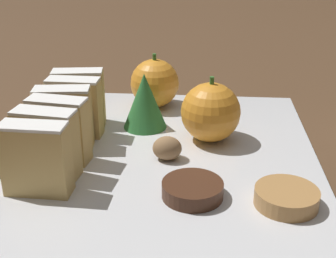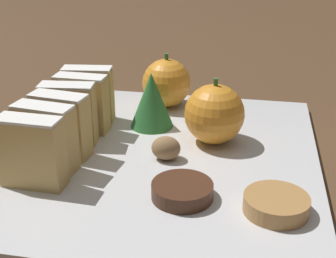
# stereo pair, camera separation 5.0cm
# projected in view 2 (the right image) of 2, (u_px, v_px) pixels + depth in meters

# --- Properties ---
(ground_plane) EXTENTS (6.00, 6.00, 0.00)m
(ground_plane) POSITION_uv_depth(u_px,v_px,m) (168.00, 164.00, 0.52)
(ground_plane) COLOR #513823
(serving_platter) EXTENTS (0.32, 0.38, 0.01)m
(serving_platter) POSITION_uv_depth(u_px,v_px,m) (168.00, 159.00, 0.52)
(serving_platter) COLOR silver
(serving_platter) RESTS_ON ground_plane
(stollen_slice_front) EXTENTS (0.06, 0.03, 0.07)m
(stollen_slice_front) POSITION_uv_depth(u_px,v_px,m) (31.00, 152.00, 0.44)
(stollen_slice_front) COLOR tan
(stollen_slice_front) RESTS_ON serving_platter
(stollen_slice_second) EXTENTS (0.06, 0.03, 0.07)m
(stollen_slice_second) POSITION_uv_depth(u_px,v_px,m) (45.00, 138.00, 0.47)
(stollen_slice_second) COLOR tan
(stollen_slice_second) RESTS_ON serving_platter
(stollen_slice_third) EXTENTS (0.06, 0.03, 0.07)m
(stollen_slice_third) POSITION_uv_depth(u_px,v_px,m) (61.00, 125.00, 0.50)
(stollen_slice_third) COLOR tan
(stollen_slice_third) RESTS_ON serving_platter
(stollen_slice_fourth) EXTENTS (0.06, 0.03, 0.07)m
(stollen_slice_fourth) POSITION_uv_depth(u_px,v_px,m) (68.00, 114.00, 0.53)
(stollen_slice_fourth) COLOR tan
(stollen_slice_fourth) RESTS_ON serving_platter
(stollen_slice_fifth) EXTENTS (0.06, 0.03, 0.07)m
(stollen_slice_fifth) POSITION_uv_depth(u_px,v_px,m) (82.00, 104.00, 0.56)
(stollen_slice_fifth) COLOR tan
(stollen_slice_fifth) RESTS_ON serving_platter
(stollen_slice_sixth) EXTENTS (0.06, 0.03, 0.07)m
(stollen_slice_sixth) POSITION_uv_depth(u_px,v_px,m) (88.00, 94.00, 0.58)
(stollen_slice_sixth) COLOR tan
(stollen_slice_sixth) RESTS_ON serving_platter
(orange_near) EXTENTS (0.07, 0.07, 0.07)m
(orange_near) POSITION_uv_depth(u_px,v_px,m) (166.00, 83.00, 0.63)
(orange_near) COLOR orange
(orange_near) RESTS_ON serving_platter
(orange_far) EXTENTS (0.07, 0.07, 0.08)m
(orange_far) POSITION_uv_depth(u_px,v_px,m) (214.00, 114.00, 0.53)
(orange_far) COLOR orange
(orange_far) RESTS_ON serving_platter
(walnut) EXTENTS (0.03, 0.03, 0.03)m
(walnut) POSITION_uv_depth(u_px,v_px,m) (168.00, 148.00, 0.50)
(walnut) COLOR #8E6B47
(walnut) RESTS_ON serving_platter
(chocolate_cookie) EXTENTS (0.06, 0.06, 0.01)m
(chocolate_cookie) POSITION_uv_depth(u_px,v_px,m) (182.00, 191.00, 0.43)
(chocolate_cookie) COLOR #472819
(chocolate_cookie) RESTS_ON serving_platter
(gingerbread_cookie) EXTENTS (0.06, 0.06, 0.02)m
(gingerbread_cookie) POSITION_uv_depth(u_px,v_px,m) (276.00, 204.00, 0.41)
(gingerbread_cookie) COLOR #B27F47
(gingerbread_cookie) RESTS_ON serving_platter
(evergreen_sprig) EXTENTS (0.05, 0.05, 0.07)m
(evergreen_sprig) POSITION_uv_depth(u_px,v_px,m) (152.00, 100.00, 0.57)
(evergreen_sprig) COLOR #2D7538
(evergreen_sprig) RESTS_ON serving_platter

